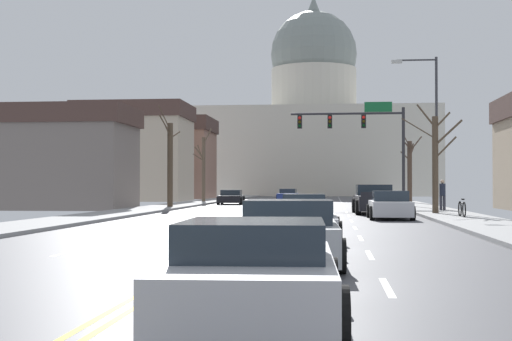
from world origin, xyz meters
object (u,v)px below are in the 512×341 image
sedan_near_00 (370,201)px  sedan_near_02 (390,206)px  sedan_near_04 (303,222)px  sedan_near_05 (289,235)px  bicycle_parked (462,209)px  sedan_oncoming_00 (231,198)px  sedan_near_03 (305,211)px  sedan_oncoming_01 (288,195)px  street_lamp_right (431,120)px  sedan_near_06 (254,275)px  signal_gantry (363,131)px  pickup_truck_near_01 (375,200)px  pedestrian_00 (442,193)px

sedan_near_00 → sedan_near_02: size_ratio=0.98×
sedan_near_04 → sedan_near_05: (-0.04, -6.14, 0.05)m
sedan_near_00 → bicycle_parked: 13.09m
bicycle_parked → sedan_oncoming_00: bearing=119.7°
sedan_near_03 → sedan_oncoming_01: size_ratio=0.93×
street_lamp_right → sedan_near_00: street_lamp_right is taller
sedan_oncoming_00 → bicycle_parked: 28.00m
sedan_near_02 → sedan_oncoming_00: size_ratio=0.99×
sedan_near_02 → sedan_oncoming_01: bearing=100.5°
sedan_near_00 → sedan_near_06: 38.21m
sedan_near_05 → sedan_near_06: (-0.03, -6.17, -0.03)m
sedan_near_00 → sedan_near_04: (-3.16, -25.76, 0.00)m
signal_gantry → sedan_near_00: signal_gantry is taller
pickup_truck_near_01 → sedan_near_04: bearing=-99.0°
sedan_near_02 → pedestrian_00: pedestrian_00 is taller
sedan_near_03 → pedestrian_00: 16.20m
sedan_near_02 → sedan_near_06: sedan_near_02 is taller
sedan_near_04 → sedan_oncoming_00: sedan_oncoming_00 is taller
pedestrian_00 → sedan_oncoming_00: bearing=131.9°
sedan_near_06 → sedan_near_04: bearing=89.7°
pickup_truck_near_01 → sedan_oncoming_00: 20.41m
sedan_near_05 → pedestrian_00: (7.08, 27.74, 0.50)m
signal_gantry → sedan_oncoming_01: signal_gantry is taller
sedan_near_02 → pedestrian_00: 8.81m
sedan_near_05 → street_lamp_right: bearing=76.4°
sedan_near_03 → sedan_oncoming_00: sedan_near_03 is taller
sedan_near_03 → sedan_near_05: bearing=-89.3°
sedan_near_00 → sedan_oncoming_00: bearing=131.6°
pickup_truck_near_01 → sedan_near_06: size_ratio=1.33×
street_lamp_right → sedan_oncoming_01: size_ratio=1.79×
pickup_truck_near_01 → sedan_near_04: size_ratio=1.35×
sedan_near_00 → pedestrian_00: 5.70m
sedan_near_02 → sedan_near_04: (-3.47, -13.57, -0.06)m
sedan_oncoming_00 → bicycle_parked: (13.86, -24.33, -0.06)m
street_lamp_right → sedan_near_00: (-2.88, 6.80, -4.47)m
sedan_near_04 → sedan_near_05: size_ratio=0.97×
pickup_truck_near_01 → signal_gantry: bearing=90.8°
sedan_near_00 → pickup_truck_near_01: bearing=-90.2°
sedan_near_03 → sedan_near_04: sedan_near_03 is taller
bicycle_parked → pickup_truck_near_01: bearing=117.5°
sedan_near_06 → bicycle_parked: 26.32m
street_lamp_right → sedan_near_03: (-6.24, -11.83, -4.43)m
sedan_near_05 → sedan_near_03: bearing=90.7°
sedan_oncoming_01 → sedan_near_02: bearing=-79.5°
sedan_near_02 → sedan_near_05: size_ratio=0.97×
street_lamp_right → sedan_near_02: size_ratio=1.92×
street_lamp_right → sedan_oncoming_01: street_lamp_right is taller
sedan_near_05 → pedestrian_00: 28.64m
sedan_oncoming_00 → bicycle_parked: sedan_oncoming_00 is taller
pedestrian_00 → sedan_near_00: bearing=133.0°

